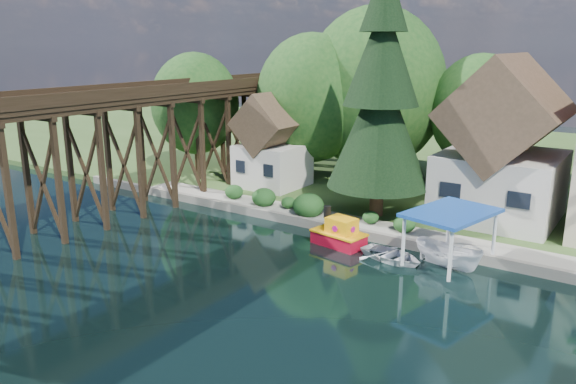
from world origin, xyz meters
name	(u,v)px	position (x,y,z in m)	size (l,w,h in m)	color
ground	(282,278)	(0.00, 0.00, 0.00)	(140.00, 140.00, 0.00)	black
bank	(472,164)	(0.00, 34.00, 0.25)	(140.00, 52.00, 0.50)	#304B1E
seawall	(411,244)	(4.00, 8.00, 0.31)	(60.00, 0.40, 0.62)	slate
promenade	(450,241)	(6.00, 9.30, 0.53)	(50.00, 2.60, 0.06)	gray
trestle_bridge	(144,138)	(-16.00, 5.17, 5.35)	(4.12, 44.18, 9.30)	black
house_left	(503,151)	(7.00, 16.00, 5.14)	(7.64, 8.64, 11.02)	silver
shed	(272,147)	(-11.00, 14.50, 3.83)	(5.09, 5.40, 7.85)	silver
bg_trees	(444,106)	(1.00, 21.25, 7.29)	(49.90, 13.30, 10.57)	#382314
shrubs	(303,203)	(-4.60, 9.26, 1.23)	(15.76, 2.47, 1.70)	#184419
conifer	(381,96)	(-0.13, 11.74, 8.71)	(6.93, 6.93, 17.06)	#382314
tugboat	(339,234)	(0.09, 6.12, 0.72)	(3.55, 2.34, 2.39)	#AC0B22
boat_white_a	(392,254)	(3.80, 5.66, 0.40)	(2.74, 3.84, 0.80)	white
boat_canopy	(449,244)	(6.84, 6.39, 1.42)	(4.60, 5.80, 3.31)	white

